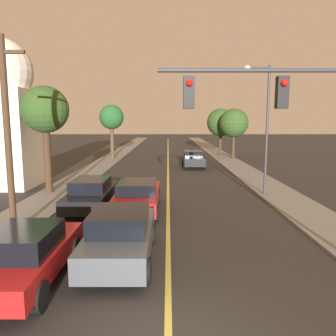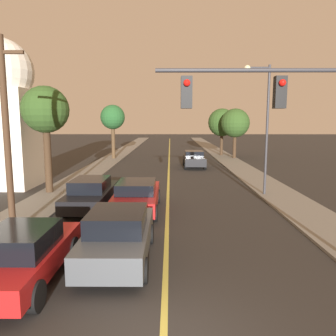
{
  "view_description": "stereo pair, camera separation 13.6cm",
  "coord_description": "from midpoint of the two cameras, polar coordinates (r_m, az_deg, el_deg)",
  "views": [
    {
      "loc": [
        -0.01,
        -5.56,
        4.29
      ],
      "look_at": [
        0.0,
        13.05,
        1.6
      ],
      "focal_mm": 35.0,
      "sensor_mm": 36.0,
      "label": 1
    },
    {
      "loc": [
        0.13,
        -5.56,
        4.29
      ],
      "look_at": [
        0.0,
        13.05,
        1.6
      ],
      "focal_mm": 35.0,
      "sensor_mm": 36.0,
      "label": 2
    }
  ],
  "objects": [
    {
      "name": "tree_right_near",
      "position": [
        40.46,
        9.48,
        7.81
      ],
      "size": [
        3.34,
        3.34,
        5.64
      ],
      "color": "#3D2B1C",
      "rests_on": "ground"
    },
    {
      "name": "car_outer_lane_second",
      "position": [
        16.5,
        -12.98,
        -4.3
      ],
      "size": [
        1.96,
        5.06,
        1.52
      ],
      "color": "black",
      "rests_on": "ground"
    },
    {
      "name": "tree_left_near",
      "position": [
        20.2,
        -20.4,
        9.26
      ],
      "size": [
        2.67,
        2.67,
        6.15
      ],
      "color": "#3D2B1C",
      "rests_on": "ground"
    },
    {
      "name": "car_outer_lane_front",
      "position": [
        9.7,
        -23.44,
        -13.61
      ],
      "size": [
        1.91,
        4.46,
        1.54
      ],
      "color": "red",
      "rests_on": "ground"
    },
    {
      "name": "domed_building_left",
      "position": [
        23.94,
        -26.7,
        8.81
      ],
      "size": [
        4.16,
        4.16,
        9.48
      ],
      "color": "silver",
      "rests_on": "ground"
    },
    {
      "name": "tree_left_far",
      "position": [
        36.98,
        -9.5,
        8.62
      ],
      "size": [
        2.68,
        2.68,
        5.92
      ],
      "color": "#4C3823",
      "rests_on": "ground"
    },
    {
      "name": "tree_right_far",
      "position": [
        37.72,
        11.71,
        7.64
      ],
      "size": [
        3.22,
        3.22,
        5.53
      ],
      "color": "#3D2B1C",
      "rests_on": "ground"
    },
    {
      "name": "traffic_signal_mast",
      "position": [
        10.15,
        21.01,
        8.03
      ],
      "size": [
        5.98,
        0.42,
        5.83
      ],
      "color": "#333338",
      "rests_on": "ground"
    },
    {
      "name": "car_near_lane_second",
      "position": [
        15.64,
        -5.2,
        -4.76
      ],
      "size": [
        2.08,
        5.08,
        1.49
      ],
      "color": "red",
      "rests_on": "ground"
    },
    {
      "name": "sidewalk_right",
      "position": [
        42.26,
        9.1,
        2.38
      ],
      "size": [
        2.5,
        80.0,
        0.12
      ],
      "color": "gray",
      "rests_on": "ground"
    },
    {
      "name": "car_far_oncoming",
      "position": [
        30.44,
        4.69,
        1.58
      ],
      "size": [
        1.97,
        4.43,
        1.52
      ],
      "rotation": [
        0.0,
        0.0,
        3.14
      ],
      "color": "black",
      "rests_on": "ground"
    },
    {
      "name": "sidewalk_left",
      "position": [
        42.28,
        -8.47,
        2.4
      ],
      "size": [
        2.5,
        80.0,
        0.12
      ],
      "color": "gray",
      "rests_on": "ground"
    },
    {
      "name": "car_near_lane_front",
      "position": [
        10.33,
        -8.24,
        -11.44
      ],
      "size": [
        1.99,
        4.59,
        1.63
      ],
      "color": "#474C51",
      "rests_on": "ground"
    },
    {
      "name": "road_surface",
      "position": [
        41.78,
        0.32,
        2.35
      ],
      "size": [
        10.4,
        80.0,
        0.01
      ],
      "color": "#2D2B28",
      "rests_on": "ground"
    },
    {
      "name": "utility_pole_left",
      "position": [
        13.23,
        -26.05,
        5.49
      ],
      "size": [
        1.6,
        0.24,
        7.15
      ],
      "color": "#422D1E",
      "rests_on": "ground"
    },
    {
      "name": "streetlamp_right",
      "position": [
        19.18,
        16.25,
        9.11
      ],
      "size": [
        1.47,
        0.36,
        7.2
      ],
      "color": "#333338",
      "rests_on": "ground"
    }
  ]
}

